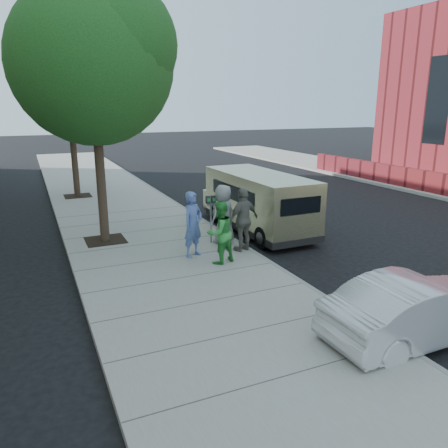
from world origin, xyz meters
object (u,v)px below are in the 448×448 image
at_px(tree_near, 93,57).
at_px(parking_meter, 211,209).
at_px(person_green_shirt, 220,233).
at_px(van, 257,201).
at_px(person_officer, 193,224).
at_px(person_gray_shirt, 223,214).
at_px(person_striped_polo, 243,220).
at_px(tree_far, 69,90).
at_px(sedan, 418,309).

bearing_deg(tree_near, parking_meter, -28.47).
xyz_separation_m(tree_near, person_green_shirt, (2.43, -3.31, -4.56)).
height_order(van, person_officer, van).
relative_size(person_gray_shirt, person_striped_polo, 0.98).
height_order(parking_meter, person_green_shirt, person_green_shirt).
bearing_deg(tree_near, person_gray_shirt, -28.08).
distance_m(tree_far, person_gray_shirt, 10.59).
relative_size(tree_near, van, 1.38).
bearing_deg(person_striped_polo, person_green_shirt, 15.68).
relative_size(tree_far, person_striped_polo, 3.52).
distance_m(parking_meter, person_green_shirt, 1.81).
relative_size(parking_meter, person_officer, 0.80).
bearing_deg(sedan, parking_meter, 10.87).
distance_m(tree_near, person_gray_shirt, 5.80).
xyz_separation_m(van, person_gray_shirt, (-1.81, -1.19, -0.02)).
bearing_deg(sedan, person_officer, 21.08).
relative_size(van, person_gray_shirt, 3.04).
height_order(tree_near, sedan, tree_near).
bearing_deg(tree_near, van, -6.04).
distance_m(tree_near, tree_far, 7.63).
xyz_separation_m(parking_meter, sedan, (1.36, -6.66, -0.59)).
xyz_separation_m(person_green_shirt, person_gray_shirt, (0.80, 1.58, 0.06)).
distance_m(sedan, person_gray_shirt, 6.59).
distance_m(tree_far, van, 10.31).
height_order(tree_near, person_officer, tree_near).
xyz_separation_m(tree_near, van, (5.05, -0.53, -4.48)).
relative_size(sedan, person_green_shirt, 2.26).
relative_size(person_green_shirt, person_gray_shirt, 0.93).
distance_m(sedan, person_striped_polo, 5.65).
distance_m(parking_meter, person_striped_polo, 1.23).
relative_size(parking_meter, sedan, 0.39).
bearing_deg(tree_near, person_officer, -51.85).
bearing_deg(person_officer, van, 3.81).
bearing_deg(person_gray_shirt, van, -167.79).
bearing_deg(tree_far, person_officer, -78.97).
bearing_deg(person_green_shirt, van, -149.51).
xyz_separation_m(parking_meter, person_striped_polo, (0.56, -1.08, -0.14)).
bearing_deg(person_green_shirt, person_officer, -76.11).
relative_size(parking_meter, van, 0.27).
height_order(tree_far, sedan, tree_far).
height_order(tree_near, parking_meter, tree_near).
xyz_separation_m(van, person_officer, (-3.07, -1.97, -0.00)).
xyz_separation_m(tree_far, person_gray_shirt, (3.24, -9.33, -3.83)).
distance_m(person_green_shirt, person_striped_polo, 1.22).
xyz_separation_m(tree_far, person_green_shirt, (2.43, -10.91, -3.90)).
distance_m(person_officer, person_striped_polo, 1.49).
height_order(van, person_gray_shirt, van).
xyz_separation_m(van, person_striped_polo, (-1.59, -2.11, 0.00)).
bearing_deg(person_green_shirt, parking_meter, -121.01).
bearing_deg(person_striped_polo, parking_meter, -79.56).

